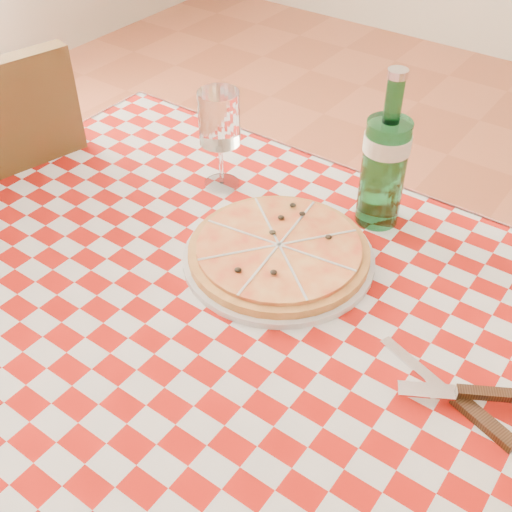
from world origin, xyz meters
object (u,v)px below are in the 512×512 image
at_px(dining_table, 244,354).
at_px(water_bottle, 386,151).
at_px(wine_glass, 220,141).
at_px(pizza_plate, 279,251).

distance_m(dining_table, water_bottle, 0.41).
xyz_separation_m(water_bottle, wine_glass, (-0.30, -0.08, -0.05)).
bearing_deg(dining_table, pizza_plate, 100.71).
height_order(pizza_plate, wine_glass, wine_glass).
height_order(pizza_plate, water_bottle, water_bottle).
relative_size(pizza_plate, wine_glass, 1.65).
relative_size(pizza_plate, water_bottle, 1.12).
bearing_deg(pizza_plate, dining_table, -79.29).
bearing_deg(water_bottle, wine_glass, -165.43).
bearing_deg(wine_glass, dining_table, -46.27).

